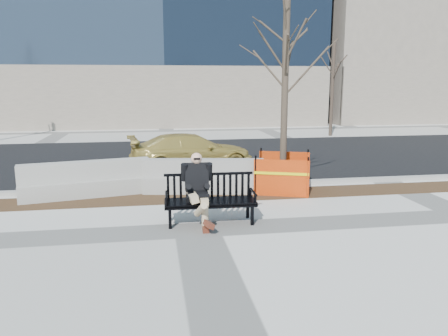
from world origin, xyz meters
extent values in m
plane|color=beige|center=(0.00, 0.00, 0.00)|extent=(120.00, 120.00, 0.00)
cube|color=#47301C|center=(0.00, 2.60, 0.00)|extent=(40.00, 1.20, 0.02)
cube|color=black|center=(0.00, 8.80, 0.00)|extent=(60.00, 10.40, 0.01)
cube|color=#9E9B93|center=(0.00, 3.55, 0.06)|extent=(60.00, 0.25, 0.12)
imported|color=#B39A43|center=(0.47, 6.38, 0.00)|extent=(4.50, 2.33, 1.25)
camera|label=1|loc=(-0.84, -8.69, 3.05)|focal=35.17mm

